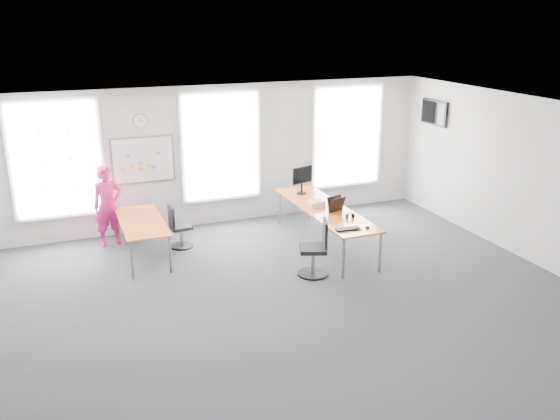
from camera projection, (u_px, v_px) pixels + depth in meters
name	position (u px, v px, depth m)	size (l,w,h in m)	color
floor	(274.00, 301.00, 9.50)	(10.00, 10.00, 0.00)	#27282C
ceiling	(273.00, 114.00, 8.56)	(10.00, 10.00, 0.00)	silver
wall_back	(207.00, 157.00, 12.57)	(10.00, 10.00, 0.00)	silver
wall_front	(426.00, 340.00, 5.49)	(10.00, 10.00, 0.00)	silver
wall_right	(531.00, 181.00, 10.75)	(10.00, 10.00, 0.00)	silver
window_left	(56.00, 160.00, 11.45)	(1.60, 0.06, 2.20)	white
window_mid	(221.00, 146.00, 12.58)	(1.60, 0.06, 2.20)	white
window_right	(347.00, 136.00, 13.61)	(1.60, 0.06, 2.20)	white
desk_right	(325.00, 210.00, 11.58)	(0.85, 3.18, 0.77)	#E25921
desk_left	(142.00, 224.00, 11.05)	(0.78, 1.96, 0.72)	#E25921
chair_right	(316.00, 251.00, 10.33)	(0.59, 0.58, 1.01)	black
chair_left	(178.00, 229.00, 11.59)	(0.46, 0.46, 0.86)	black
person	(108.00, 206.00, 11.61)	(0.59, 0.38, 1.61)	#C41663
whiteboard	(143.00, 160.00, 12.06)	(1.20, 0.03, 0.90)	white
wall_clock	(140.00, 121.00, 11.81)	(0.30, 0.30, 0.04)	gray
tv	(434.00, 112.00, 13.14)	(0.06, 0.90, 0.55)	black
keyboard	(348.00, 229.00, 10.40)	(0.45, 0.16, 0.02)	black
mouse	(367.00, 227.00, 10.46)	(0.07, 0.12, 0.04)	black
lens_cap	(350.00, 222.00, 10.76)	(0.06, 0.06, 0.01)	black
headphones	(350.00, 216.00, 10.98)	(0.16, 0.09, 0.09)	black
laptop_sleeve	(336.00, 204.00, 11.31)	(0.38, 0.31, 0.30)	black
paper_stack	(315.00, 204.00, 11.65)	(0.32, 0.24, 0.11)	beige
monitor	(302.00, 178.00, 12.38)	(0.51, 0.21, 0.58)	black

